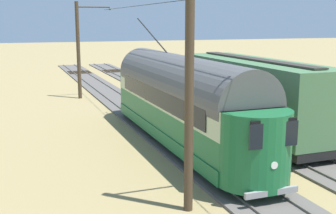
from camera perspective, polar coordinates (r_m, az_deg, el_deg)
The scene contains 9 objects.
ground_plane at distance 22.12m, azimuth 6.16°, elevation -4.10°, with size 220.00×220.00×0.00m, color #937F51.
track_streetcar_siding at distance 23.34m, azimuth 10.38°, elevation -3.27°, with size 2.80×80.00×0.18m.
track_adjacent_siding at distance 21.57m, azimuth 0.85°, elevation -4.28°, with size 2.80×80.00×0.18m.
vintage_streetcar at distance 20.28m, azimuth 1.76°, elevation 1.08°, with size 2.65×15.50×5.89m.
coach_adjacent at distance 22.42m, azimuth 11.30°, elevation 1.62°, with size 2.96×11.09×3.85m.
catenary_pole_foreground at distance 33.58m, azimuth -11.74°, elevation 7.61°, with size 2.75×0.28×7.34m.
catenary_pole_mid_near at distance 12.84m, azimuth 3.13°, elevation 2.25°, with size 2.75×0.28×7.34m.
switch_stand at distance 30.38m, azimuth 5.47°, elevation 1.49°, with size 0.50×0.30×1.24m.
track_end_bumper at distance 34.74m, azimuth -0.47°, elevation 2.27°, with size 1.80×0.60×0.80m, color #B2A519.
Camera 1 is at (9.59, 19.06, 5.84)m, focal length 45.80 mm.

